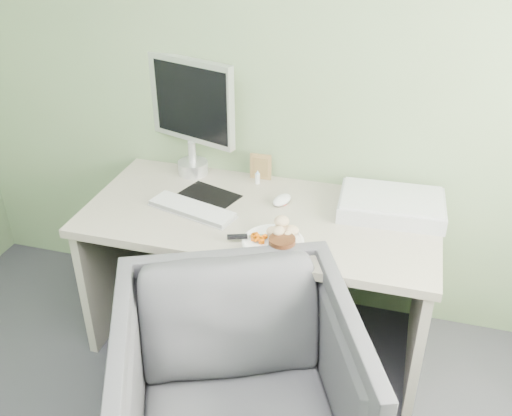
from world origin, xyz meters
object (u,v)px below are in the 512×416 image
(monitor, at_px, (191,111))
(desk_chair, at_px, (238,395))
(scanner, at_px, (391,206))
(desk, at_px, (260,247))
(plate, at_px, (273,242))

(monitor, distance_m, desk_chair, 1.37)
(scanner, relative_size, monitor, 0.79)
(desk_chair, bearing_deg, desk, 75.52)
(monitor, relative_size, desk_chair, 0.68)
(plate, distance_m, monitor, 0.84)
(desk, bearing_deg, desk_chair, -80.49)
(scanner, bearing_deg, desk_chair, -118.53)
(plate, height_order, monitor, monitor)
(desk, distance_m, scanner, 0.63)
(monitor, bearing_deg, scanner, 9.61)
(desk, distance_m, desk_chair, 0.77)
(scanner, distance_m, desk_chair, 1.08)
(monitor, bearing_deg, desk_chair, -44.23)
(monitor, xyz_separation_m, desk_chair, (0.56, -1.06, -0.67))
(scanner, bearing_deg, plate, -141.75)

